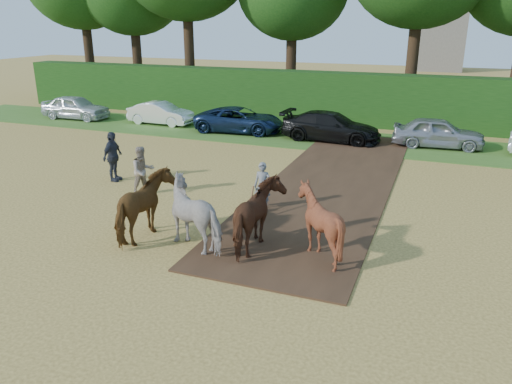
% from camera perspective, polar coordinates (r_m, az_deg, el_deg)
% --- Properties ---
extents(ground, '(120.00, 120.00, 0.00)m').
position_cam_1_polar(ground, '(13.71, -4.09, -6.82)').
color(ground, gold).
rests_on(ground, ground).
extents(earth_strip, '(4.50, 17.00, 0.05)m').
position_cam_1_polar(earth_strip, '(19.46, 8.66, 1.11)').
color(earth_strip, '#472D1C').
rests_on(earth_strip, ground).
extents(grass_verge, '(50.00, 5.00, 0.03)m').
position_cam_1_polar(grass_verge, '(26.37, 8.84, 5.88)').
color(grass_verge, '#38601E').
rests_on(grass_verge, ground).
extents(hedgerow, '(46.00, 1.60, 3.00)m').
position_cam_1_polar(hedgerow, '(30.43, 10.86, 10.40)').
color(hedgerow, '#14380F').
rests_on(hedgerow, ground).
extents(spectator_near, '(1.04, 1.09, 1.77)m').
position_cam_1_polar(spectator_near, '(18.14, -12.81, 2.36)').
color(spectator_near, '#B3A38D').
rests_on(spectator_near, ground).
extents(spectator_far, '(0.53, 1.16, 1.94)m').
position_cam_1_polar(spectator_far, '(20.02, -16.06, 3.90)').
color(spectator_far, '#282B35').
rests_on(spectator_far, ground).
extents(plough_team, '(6.27, 4.75, 1.92)m').
position_cam_1_polar(plough_team, '(13.64, -2.96, -2.57)').
color(plough_team, brown).
rests_on(plough_team, ground).
extents(parked_cars, '(41.50, 2.95, 1.48)m').
position_cam_1_polar(parked_cars, '(25.94, 15.58, 6.77)').
color(parked_cars, silver).
rests_on(parked_cars, ground).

